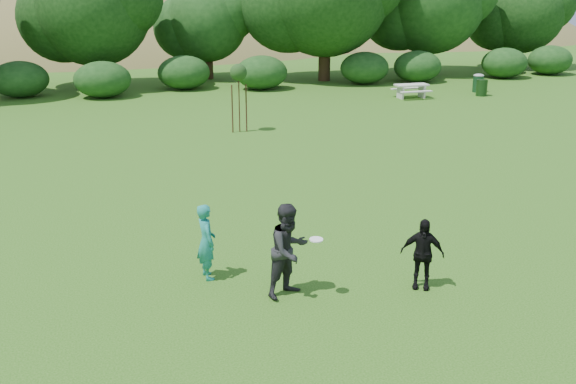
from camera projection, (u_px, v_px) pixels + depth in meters
The scene contains 11 objects.
ground at pixel (330, 285), 13.31m from camera, with size 120.00×120.00×0.00m, color #19470C.
player_teal at pixel (206, 242), 13.41m from camera, with size 0.60×0.39×1.64m, color #1C7E73.
player_grey at pixel (289, 250), 12.63m from camera, with size 0.93×0.73×1.92m, color black.
player_black at pixel (422, 254), 12.98m from camera, with size 0.88×0.37×1.50m, color black.
trash_can_near at pixel (482, 88), 35.73m from camera, with size 0.60×0.60×0.90m, color black.
frisbee at pixel (316, 240), 12.41m from camera, with size 0.27×0.27×0.04m.
sapling at pixel (239, 74), 26.35m from camera, with size 0.70×0.70×2.85m.
picnic_table at pixel (411, 89), 35.00m from camera, with size 1.80×1.48×0.76m.
trash_can_lidded at pixel (478, 83), 36.97m from camera, with size 0.60×0.60×1.05m.
hillside at pixel (131, 137), 79.17m from camera, with size 150.00×72.00×52.00m.
tree_row at pixel (216, 3), 38.81m from camera, with size 53.92×10.38×9.62m.
Camera 1 is at (-4.32, -11.30, 5.95)m, focal length 40.00 mm.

